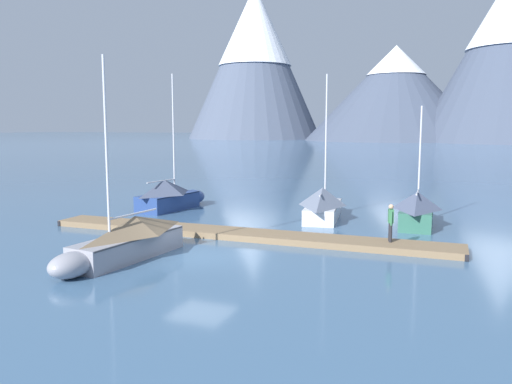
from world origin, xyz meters
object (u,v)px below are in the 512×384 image
at_px(sailboat_second_berth, 124,240).
at_px(sailboat_mid_dock_starboard, 417,209).
at_px(person_on_dock, 391,220).
at_px(sailboat_nearest_berth, 171,195).
at_px(sailboat_mid_dock_port, 324,203).

bearing_deg(sailboat_second_berth, sailboat_mid_dock_starboard, 50.22).
height_order(sailboat_second_berth, person_on_dock, sailboat_second_berth).
xyz_separation_m(sailboat_nearest_berth, sailboat_mid_dock_starboard, (15.46, 0.49, -0.02)).
distance_m(sailboat_second_berth, sailboat_mid_dock_starboard, 16.03).
bearing_deg(sailboat_nearest_berth, sailboat_mid_dock_starboard, 1.81).
bearing_deg(sailboat_mid_dock_starboard, sailboat_mid_dock_port, 179.50).
bearing_deg(sailboat_mid_dock_port, person_on_dock, -52.28).
xyz_separation_m(sailboat_second_berth, sailboat_mid_dock_starboard, (10.26, 12.32, 0.08)).
bearing_deg(person_on_dock, sailboat_second_berth, -147.09).
height_order(sailboat_mid_dock_starboard, person_on_dock, sailboat_mid_dock_starboard).
bearing_deg(sailboat_mid_dock_starboard, sailboat_nearest_berth, -178.19).
bearing_deg(person_on_dock, sailboat_nearest_berth, 159.46).
xyz_separation_m(sailboat_mid_dock_port, sailboat_mid_dock_starboard, (5.31, -0.05, 0.01)).
height_order(sailboat_nearest_berth, sailboat_mid_dock_port, sailboat_nearest_berth).
height_order(sailboat_second_berth, sailboat_mid_dock_starboard, sailboat_second_berth).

